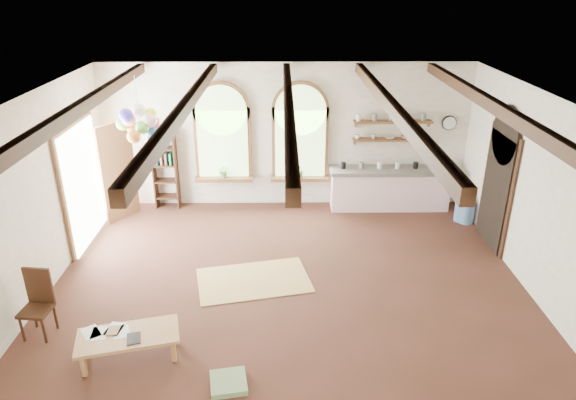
{
  "coord_description": "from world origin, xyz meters",
  "views": [
    {
      "loc": [
        -0.09,
        -7.41,
        4.84
      ],
      "look_at": [
        -0.0,
        0.6,
        1.33
      ],
      "focal_mm": 32.0,
      "sensor_mm": 36.0,
      "label": 1
    }
  ],
  "objects_px": {
    "coffee_table": "(128,337)",
    "balloon_cluster": "(139,123)",
    "kitchen_counter": "(389,188)",
    "side_chair": "(39,317)"
  },
  "relations": [
    {
      "from": "coffee_table",
      "to": "balloon_cluster",
      "type": "distance_m",
      "value": 4.23
    },
    {
      "from": "kitchen_counter",
      "to": "coffee_table",
      "type": "bearing_deg",
      "value": -132.24
    },
    {
      "from": "coffee_table",
      "to": "side_chair",
      "type": "bearing_deg",
      "value": 159.91
    },
    {
      "from": "kitchen_counter",
      "to": "balloon_cluster",
      "type": "distance_m",
      "value": 5.53
    },
    {
      "from": "coffee_table",
      "to": "balloon_cluster",
      "type": "bearing_deg",
      "value": 98.54
    },
    {
      "from": "side_chair",
      "to": "kitchen_counter",
      "type": "bearing_deg",
      "value": 36.66
    },
    {
      "from": "kitchen_counter",
      "to": "coffee_table",
      "type": "relative_size",
      "value": 1.84
    },
    {
      "from": "coffee_table",
      "to": "side_chair",
      "type": "distance_m",
      "value": 1.54
    },
    {
      "from": "kitchen_counter",
      "to": "balloon_cluster",
      "type": "relative_size",
      "value": 2.32
    },
    {
      "from": "side_chair",
      "to": "balloon_cluster",
      "type": "xyz_separation_m",
      "value": [
        0.89,
        3.16,
        2.04
      ]
    }
  ]
}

